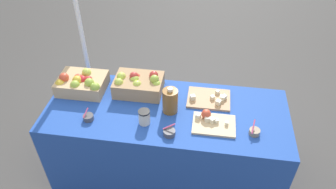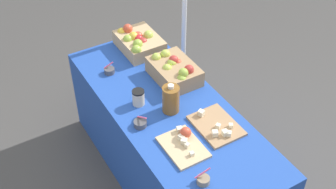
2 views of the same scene
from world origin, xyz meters
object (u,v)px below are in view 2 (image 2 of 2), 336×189
sample_bowl_near (203,180)px  sample_bowl_mid (109,71)px  apple_crate_middle (174,70)px  cutting_board_front (184,143)px  cider_jug (171,99)px  sample_bowl_far (140,123)px  coffee_cup (138,97)px  apple_crate_left (138,42)px  cutting_board_back (216,126)px

sample_bowl_near → sample_bowl_mid: (-1.23, -0.03, -0.00)m
apple_crate_middle → sample_bowl_mid: (-0.31, -0.39, -0.05)m
cutting_board_front → cider_jug: (-0.33, 0.10, 0.08)m
apple_crate_middle → cutting_board_front: size_ratio=1.24×
apple_crate_middle → sample_bowl_far: (0.32, -0.45, -0.05)m
coffee_cup → sample_bowl_far: bearing=-24.8°
apple_crate_left → cider_jug: 0.78m
cutting_board_front → cutting_board_back: bearing=96.2°
sample_bowl_far → cider_jug: size_ratio=0.42×
apple_crate_middle → cutting_board_front: apple_crate_middle is taller
apple_crate_left → sample_bowl_far: size_ratio=4.17×
cutting_board_front → sample_bowl_near: 0.31m
cutting_board_back → sample_bowl_near: 0.47m
apple_crate_left → cider_jug: cider_jug is taller
apple_crate_middle → cider_jug: bearing=-34.8°
sample_bowl_near → cutting_board_back: bearing=135.4°
apple_crate_middle → cutting_board_back: 0.59m
sample_bowl_mid → coffee_cup: (0.43, 0.03, 0.04)m
cutting_board_front → coffee_cup: 0.50m
apple_crate_middle → sample_bowl_near: apple_crate_middle is taller
coffee_cup → sample_bowl_mid: bearing=-176.5°
sample_bowl_far → sample_bowl_mid: bearing=173.9°
apple_crate_middle → cider_jug: (0.29, -0.20, 0.02)m
apple_crate_middle → sample_bowl_far: apple_crate_middle is taller
apple_crate_left → cutting_board_front: apple_crate_left is taller
sample_bowl_near → sample_bowl_far: (-0.60, -0.09, -0.00)m
cider_jug → apple_crate_middle: bearing=145.2°
apple_crate_middle → sample_bowl_mid: size_ratio=4.47×
cutting_board_front → cider_jug: size_ratio=1.42×
sample_bowl_mid → cider_jug: 0.63m
cutting_board_front → cider_jug: bearing=162.9°
cutting_board_back → coffee_cup: (-0.47, -0.33, 0.05)m
sample_bowl_far → apple_crate_middle: bearing=125.1°
sample_bowl_mid → cider_jug: bearing=17.3°
cutting_board_back → sample_bowl_mid: sample_bowl_mid is taller
sample_bowl_near → cutting_board_front: bearing=169.2°
cider_jug → coffee_cup: bearing=-136.7°
sample_bowl_far → cider_jug: (-0.03, 0.25, 0.08)m
coffee_cup → cutting_board_front: bearing=6.9°
cider_jug → coffee_cup: (-0.17, -0.16, -0.04)m
sample_bowl_mid → coffee_cup: size_ratio=0.75×
sample_bowl_near → cider_jug: (-0.63, 0.16, 0.08)m
apple_crate_left → cutting_board_front: (1.09, -0.25, -0.05)m
sample_bowl_mid → sample_bowl_near: bearing=1.3°
cutting_board_back → sample_bowl_far: sample_bowl_far is taller
sample_bowl_near → cider_jug: bearing=166.0°
cider_jug → cutting_board_back: bearing=30.3°
sample_bowl_near → sample_bowl_mid: size_ratio=1.14×
apple_crate_left → cutting_board_back: bearing=1.3°
cutting_board_back → cider_jug: size_ratio=1.54×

